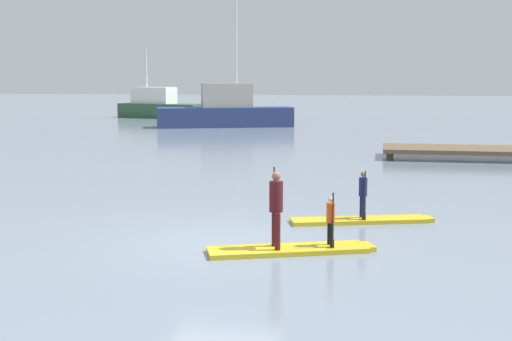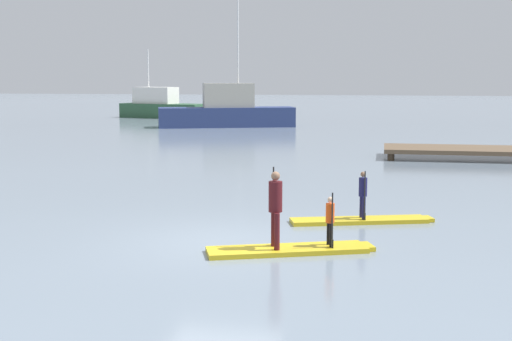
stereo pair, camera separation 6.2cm
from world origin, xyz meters
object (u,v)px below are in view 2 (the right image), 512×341
(paddleboard_near, at_px, (362,220))
(paddler_child_solo, at_px, (363,192))
(paddleboard_far, at_px, (291,250))
(paddler_child_front, at_px, (330,219))
(paddler_adult, at_px, (275,204))
(motor_boat_small_navy, at_px, (161,106))
(fishing_boat_green_midground, at_px, (227,111))

(paddleboard_near, bearing_deg, paddler_child_solo, -32.62)
(paddleboard_far, distance_m, paddler_child_front, 1.03)
(paddler_adult, xyz_separation_m, paddler_child_front, (1.08, 0.37, -0.33))
(paddleboard_far, relative_size, motor_boat_small_navy, 0.43)
(paddler_adult, bearing_deg, fishing_boat_green_midground, 104.48)
(paddler_adult, bearing_deg, paddler_child_front, 19.11)
(paddleboard_near, height_order, motor_boat_small_navy, motor_boat_small_navy)
(paddleboard_near, distance_m, paddler_child_solo, 0.70)
(fishing_boat_green_midground, bearing_deg, paddler_child_solo, -71.29)
(paddler_child_front, xyz_separation_m, fishing_boat_green_midground, (-9.95, 33.99, 0.45))
(paddleboard_far, distance_m, fishing_boat_green_midground, 35.49)
(paddleboard_near, distance_m, paddler_child_front, 3.04)
(paddler_child_solo, distance_m, motor_boat_small_navy, 44.82)
(paddler_adult, height_order, fishing_boat_green_midground, fishing_boat_green_midground)
(fishing_boat_green_midground, bearing_deg, paddler_adult, -75.52)
(paddler_child_solo, relative_size, motor_boat_small_navy, 0.15)
(motor_boat_small_navy, bearing_deg, fishing_boat_green_midground, -50.21)
(paddler_child_solo, relative_size, paddler_child_front, 1.05)
(paddleboard_far, bearing_deg, motor_boat_small_navy, 111.43)
(motor_boat_small_navy, bearing_deg, paddleboard_far, -68.57)
(paddler_child_solo, bearing_deg, paddler_child_front, -101.02)
(paddleboard_near, relative_size, paddleboard_far, 1.02)
(paddler_child_front, bearing_deg, paddleboard_near, 79.24)
(paddler_child_solo, height_order, paddler_adult, paddler_adult)
(paddler_child_solo, xyz_separation_m, paddler_adult, (-1.65, -3.29, 0.25))
(paddleboard_far, bearing_deg, paddleboard_near, 67.38)
(paddler_adult, height_order, motor_boat_small_navy, motor_boat_small_navy)
(paddler_child_front, bearing_deg, fishing_boat_green_midground, 106.32)
(motor_boat_small_navy, bearing_deg, paddler_adult, -68.96)
(paddler_child_front, bearing_deg, motor_boat_small_navy, 112.43)
(paddler_child_front, xyz_separation_m, motor_boat_small_navy, (-18.03, 43.69, 0.34))
(paddleboard_near, xyz_separation_m, fishing_boat_green_midground, (-10.51, 31.07, 1.07))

